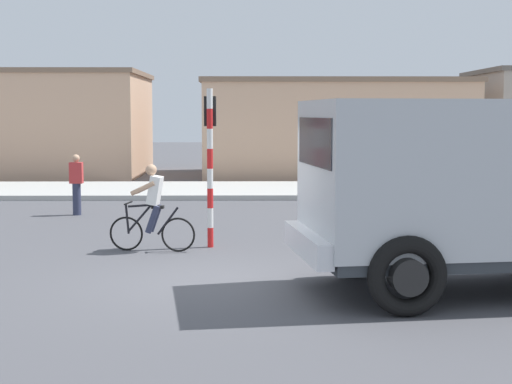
# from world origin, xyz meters

# --- Properties ---
(ground_plane) EXTENTS (120.00, 120.00, 0.00)m
(ground_plane) POSITION_xyz_m (0.00, 0.00, 0.00)
(ground_plane) COLOR #4C4C51
(sidewalk_far) EXTENTS (80.00, 5.00, 0.16)m
(sidewalk_far) POSITION_xyz_m (0.00, 14.10, 0.08)
(sidewalk_far) COLOR #ADADA8
(sidewalk_far) RESTS_ON ground
(truck_foreground) EXTENTS (5.70, 3.35, 2.90)m
(truck_foreground) POSITION_xyz_m (4.02, -0.70, 1.67)
(truck_foreground) COLOR #B2B7BC
(truck_foreground) RESTS_ON ground
(cyclist) EXTENTS (1.72, 0.54, 1.72)m
(cyclist) POSITION_xyz_m (-1.37, 2.77, 0.86)
(cyclist) COLOR black
(cyclist) RESTS_ON ground
(traffic_light_pole) EXTENTS (0.24, 0.43, 3.20)m
(traffic_light_pole) POSITION_xyz_m (-0.25, 3.31, 2.07)
(traffic_light_pole) COLOR red
(traffic_light_pole) RESTS_ON ground
(car_white_mid) EXTENTS (4.22, 2.34, 1.60)m
(car_white_mid) POSITION_xyz_m (6.49, 5.73, 0.82)
(car_white_mid) COLOR #B7B7BC
(car_white_mid) RESTS_ON ground
(pedestrian_near_kerb) EXTENTS (0.34, 0.22, 1.62)m
(pedestrian_near_kerb) POSITION_xyz_m (-4.06, 8.23, 0.85)
(pedestrian_near_kerb) COLOR #2D334C
(pedestrian_near_kerb) RESTS_ON ground
(building_corner_left) EXTENTS (10.22, 7.15, 4.51)m
(building_corner_left) POSITION_xyz_m (-9.12, 21.86, 2.26)
(building_corner_left) COLOR tan
(building_corner_left) RESTS_ON ground
(building_mid_block) EXTENTS (11.07, 7.89, 4.11)m
(building_mid_block) POSITION_xyz_m (4.18, 21.27, 2.06)
(building_mid_block) COLOR tan
(building_mid_block) RESTS_ON ground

